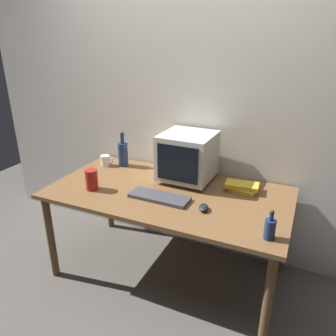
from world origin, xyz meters
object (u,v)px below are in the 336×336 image
(bottle_short, at_px, (270,228))
(mug, at_px, (106,161))
(keyboard, at_px, (159,197))
(bottle_tall, at_px, (123,153))
(metal_canister, at_px, (92,180))
(crt_monitor, at_px, (188,157))
(book_stack, at_px, (243,187))
(computer_mouse, at_px, (204,208))

(bottle_short, xyz_separation_m, mug, (-1.44, 0.55, -0.02))
(keyboard, distance_m, bottle_tall, 0.71)
(keyboard, relative_size, metal_canister, 2.80)
(bottle_short, distance_m, mug, 1.54)
(bottle_short, relative_size, mug, 1.47)
(crt_monitor, relative_size, bottle_tall, 1.33)
(mug, bearing_deg, book_stack, -0.51)
(metal_canister, bearing_deg, crt_monitor, 37.56)
(bottle_short, distance_m, book_stack, 0.60)
(book_stack, relative_size, mug, 2.03)
(computer_mouse, relative_size, bottle_short, 0.57)
(book_stack, xyz_separation_m, metal_canister, (-1.00, -0.42, 0.05))
(bottle_tall, xyz_separation_m, bottle_short, (1.31, -0.61, -0.05))
(keyboard, relative_size, bottle_tall, 1.41)
(crt_monitor, xyz_separation_m, mug, (-0.75, -0.00, -0.15))
(mug, bearing_deg, keyboard, -28.25)
(computer_mouse, bearing_deg, mug, 142.15)
(bottle_tall, relative_size, book_stack, 1.22)
(crt_monitor, height_order, computer_mouse, crt_monitor)
(crt_monitor, xyz_separation_m, bottle_short, (0.70, -0.55, -0.13))
(computer_mouse, xyz_separation_m, bottle_tall, (-0.88, 0.46, 0.09))
(keyboard, height_order, bottle_short, bottle_short)
(keyboard, bearing_deg, computer_mouse, -3.66)
(keyboard, height_order, metal_canister, metal_canister)
(mug, bearing_deg, metal_canister, -67.62)
(bottle_short, bearing_deg, metal_canister, 174.83)
(book_stack, xyz_separation_m, mug, (-1.18, 0.01, 0.02))
(metal_canister, bearing_deg, mug, 112.38)
(mug, height_order, metal_canister, metal_canister)
(crt_monitor, bearing_deg, book_stack, -1.89)
(bottle_tall, distance_m, book_stack, 1.05)
(mug, distance_m, metal_canister, 0.47)
(computer_mouse, distance_m, book_stack, 0.42)
(bottle_tall, height_order, bottle_short, bottle_tall)
(bottle_short, bearing_deg, keyboard, 166.71)
(crt_monitor, height_order, book_stack, crt_monitor)
(computer_mouse, distance_m, mug, 1.09)
(computer_mouse, xyz_separation_m, mug, (-1.02, 0.40, 0.03))
(bottle_tall, bearing_deg, bottle_short, -25.11)
(keyboard, distance_m, metal_canister, 0.52)
(bottle_short, bearing_deg, bottle_tall, 154.89)
(bottle_short, height_order, mug, bottle_short)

